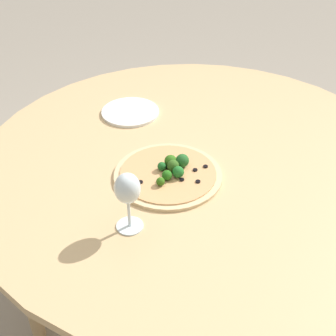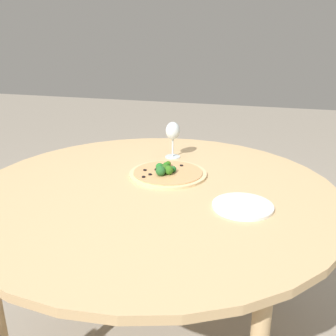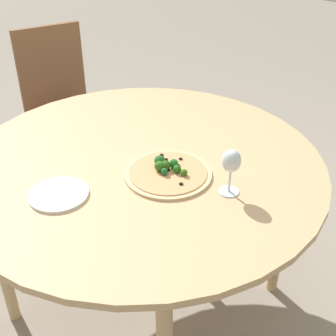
{
  "view_description": "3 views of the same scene",
  "coord_description": "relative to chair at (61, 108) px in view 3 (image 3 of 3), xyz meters",
  "views": [
    {
      "loc": [
        0.61,
        -1.01,
        1.61
      ],
      "look_at": [
        -0.02,
        -0.13,
        0.81
      ],
      "focal_mm": 50.0,
      "sensor_mm": 36.0,
      "label": 1
    },
    {
      "loc": [
        -0.4,
        1.24,
        1.33
      ],
      "look_at": [
        -0.02,
        -0.13,
        0.81
      ],
      "focal_mm": 40.0,
      "sensor_mm": 36.0,
      "label": 2
    },
    {
      "loc": [
        -1.13,
        -0.97,
        1.72
      ],
      "look_at": [
        -0.02,
        -0.13,
        0.81
      ],
      "focal_mm": 50.0,
      "sensor_mm": 36.0,
      "label": 3
    }
  ],
  "objects": [
    {
      "name": "wine_glass",
      "position": [
        -0.44,
        -1.36,
        0.37
      ],
      "size": [
        0.07,
        0.07,
        0.17
      ],
      "color": "silver",
      "rests_on": "dining_table"
    },
    {
      "name": "pizza",
      "position": [
        -0.48,
        -1.13,
        0.27
      ],
      "size": [
        0.32,
        0.32,
        0.05
      ],
      "color": "#DBBC89",
      "rests_on": "dining_table"
    },
    {
      "name": "plate_near",
      "position": [
        -0.8,
        -0.91,
        0.26
      ],
      "size": [
        0.2,
        0.2,
        0.01
      ],
      "color": "white",
      "rests_on": "dining_table"
    },
    {
      "name": "ground_plane",
      "position": [
        -0.47,
        -1.0,
        -0.52
      ],
      "size": [
        12.0,
        12.0,
        0.0
      ],
      "primitive_type": "plane",
      "color": "gray"
    },
    {
      "name": "dining_table",
      "position": [
        -0.47,
        -1.0,
        0.19
      ],
      "size": [
        1.37,
        1.37,
        0.78
      ],
      "color": "tan",
      "rests_on": "ground_plane"
    },
    {
      "name": "chair",
      "position": [
        0.0,
        0.0,
        0.0
      ],
      "size": [
        0.53,
        0.53,
        0.98
      ],
      "rotation": [
        0.0,
        0.0,
        -0.43
      ],
      "color": "brown",
      "rests_on": "ground_plane"
    }
  ]
}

